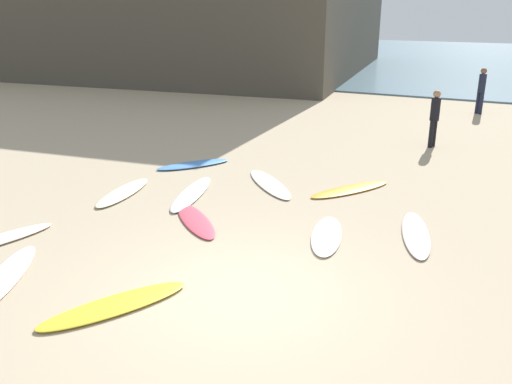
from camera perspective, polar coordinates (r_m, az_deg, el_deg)
The scene contains 15 objects.
ground_plane at distance 8.43m, azimuth -1.80°, elevation -10.78°, with size 120.00×120.00×0.00m, color tan.
ocean_water at distance 46.58m, azimuth 21.81°, elevation 12.99°, with size 120.00×40.00×0.08m, color slate.
surfboard_0 at distance 10.40m, azimuth 7.53°, elevation -4.61°, with size 0.58×1.93×0.07m, color white.
surfboard_1 at distance 11.24m, azimuth -25.57°, elevation -4.54°, with size 0.51×2.03×0.07m, color silver.
surfboard_2 at distance 13.20m, azimuth 1.46°, elevation 0.87°, with size 0.57×2.42×0.07m, color white.
surfboard_3 at distance 8.33m, azimuth -14.83°, elevation -11.59°, with size 0.59×2.28×0.08m, color yellow.
surfboard_4 at distance 12.61m, azimuth -6.87°, elevation -0.15°, with size 0.51×2.52×0.08m, color white.
surfboard_5 at distance 13.01m, azimuth 10.01°, elevation 0.28°, with size 0.54×2.31×0.07m, color orange.
surfboard_6 at distance 11.08m, azimuth -6.47°, elevation -3.02°, with size 0.53×2.06×0.06m, color #D5475A.
surfboard_7 at distance 14.89m, azimuth -6.69°, elevation 2.94°, with size 0.57×2.10×0.08m, color #5291E4.
surfboard_8 at distance 9.74m, azimuth -25.19°, elevation -8.18°, with size 0.53×2.36×0.07m, color white.
surfboard_9 at distance 12.98m, azimuth -13.99°, elevation -0.02°, with size 0.57×2.17×0.08m, color #E7E9C3.
surfboard_10 at distance 10.82m, azimuth 16.67°, elevation -4.29°, with size 0.51×2.31×0.07m, color silver.
beachgoer_near at distance 17.45m, azimuth 18.51°, elevation 7.73°, with size 0.35×0.35×1.76m.
beachgoer_mid at distance 23.58m, azimuth 22.91°, elevation 10.16°, with size 0.40×0.40×1.83m.
Camera 1 is at (3.37, -6.46, 4.25)m, focal length 37.52 mm.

